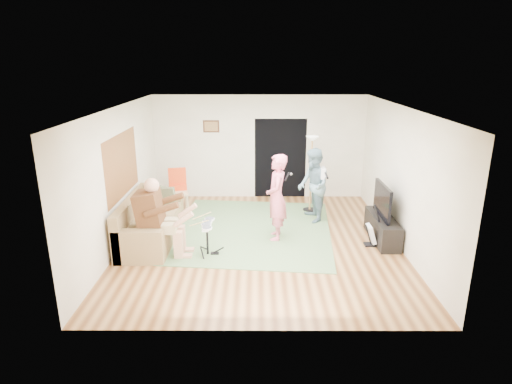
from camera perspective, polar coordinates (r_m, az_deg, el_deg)
floor at (r=8.78m, az=0.56°, el=-6.60°), size 6.00×6.00×0.00m
walls at (r=8.33m, az=0.58°, el=1.92°), size 5.50×6.00×2.70m
ceiling at (r=8.07m, az=0.61°, el=11.20°), size 6.00×6.00×0.00m
window_blinds at (r=8.88m, az=-17.45°, el=3.43°), size 0.00×2.05×2.05m
doorway at (r=11.32m, az=3.26°, el=4.47°), size 2.10×0.00×2.10m
picture_frame at (r=11.20m, az=-6.00°, el=8.70°), size 0.42×0.03×0.32m
area_rug at (r=9.35m, az=-0.63°, el=-5.00°), size 3.72×4.06×0.02m
sofa at (r=8.98m, az=-14.34°, el=-4.51°), size 0.93×2.26×0.91m
drummer at (r=8.18m, az=-12.52°, el=-4.41°), size 0.98×0.55×1.51m
drum_kit at (r=8.16m, az=-6.50°, el=-6.43°), size 0.36×0.65×0.67m
singer at (r=8.63m, az=2.77°, el=-0.74°), size 0.45×0.66×1.78m
microphone at (r=8.52m, az=4.15°, el=2.06°), size 0.06×0.06×0.24m
guitarist at (r=9.69m, az=7.63°, el=0.85°), size 0.75×0.90×1.68m
guitar_held at (r=9.64m, az=8.88°, el=2.57°), size 0.15×0.60×0.26m
guitar_spare at (r=8.81m, az=15.15°, el=-5.40°), size 0.31×0.28×0.87m
torchiere_lamp at (r=10.25m, az=7.41°, el=4.20°), size 0.33×0.33×1.84m
dining_chair at (r=10.53m, az=-10.21°, el=-0.60°), size 0.54×0.56×1.05m
tv_cabinet at (r=9.14m, az=16.49°, el=-4.68°), size 0.40×1.40×0.50m
television at (r=8.92m, az=16.51°, el=-1.11°), size 0.06×1.03×0.67m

